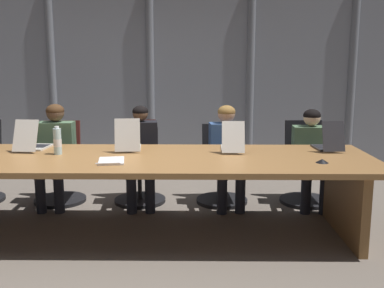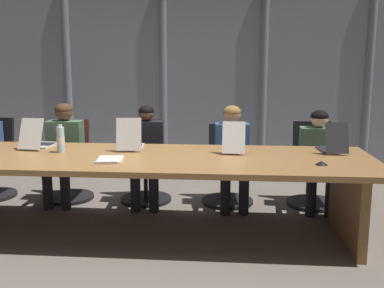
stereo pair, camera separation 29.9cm
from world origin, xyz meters
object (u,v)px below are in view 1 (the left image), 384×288
Objects in this scene: person_center at (141,151)px; spiral_notepad at (111,161)px; laptop_right_end at (328,144)px; office_chair_left_mid at (60,172)px; laptop_left_mid at (33,143)px; conference_mic_left_side at (322,161)px; laptop_center at (128,144)px; person_right_mid at (227,150)px; water_bottle_primary at (57,141)px; laptop_right_mid at (232,145)px; office_chair_right_mid at (222,174)px; office_chair_right_end at (305,173)px; person_right_end at (312,152)px; office_chair_center at (139,172)px; person_left_mid at (55,149)px.

person_center reaches higher than spiral_notepad.
laptop_right_end reaches higher than office_chair_left_mid.
conference_mic_left_side is at bearing -97.25° from laptop_left_mid.
laptop_center reaches higher than spiral_notepad.
person_right_mid is 4.23× the size of water_bottle_primary.
laptop_right_end is (0.96, 0.04, -0.00)m from laptop_right_mid.
laptop_right_mid reaches higher than office_chair_left_mid.
office_chair_right_mid is 2.70× the size of spiral_notepad.
office_chair_left_mid reaches higher than conference_mic_left_side.
person_right_end is (0.02, -0.16, 0.28)m from office_chair_right_end.
person_center is (0.04, -0.16, 0.29)m from office_chair_center.
spiral_notepad is at bearing -49.90° from person_right_mid.
laptop_left_mid is 2.08m from person_right_mid.
person_left_mid is at bearing -95.74° from person_center.
laptop_right_end is at bearing 68.73° from person_center.
laptop_center is 1.87m from conference_mic_left_side.
conference_mic_left_side is at bearing 64.86° from person_left_mid.
conference_mic_left_side is at bearing 51.21° from person_center.
office_chair_right_end is at bearing -169.25° from person_right_end.
office_chair_right_mid is 3.33× the size of water_bottle_primary.
office_chair_right_end is at bearing -71.49° from laptop_left_mid.
office_chair_center is 2.84× the size of spiral_notepad.
conference_mic_left_side is at bearing -124.70° from laptop_right_mid.
spiral_notepad is at bearing -11.32° from person_center.
laptop_center is 0.47× the size of office_chair_left_mid.
water_bottle_primary is at bearing 98.83° from laptop_right_mid.
office_chair_right_mid is (-1.02, 0.71, -0.48)m from laptop_right_end.
laptop_left_mid reaches higher than office_chair_right_mid.
laptop_right_end is at bearing 51.05° from office_chair_right_mid.
office_chair_center is 1.05× the size of office_chair_right_mid.
water_bottle_primary is (-1.62, -0.96, 0.55)m from office_chair_right_mid.
person_right_end is at bearing 79.87° from conference_mic_left_side.
laptop_right_end is at bearing 6.97° from spiral_notepad.
office_chair_left_mid is at bearing 115.45° from spiral_notepad.
office_chair_center is at bearing 97.14° from person_left_mid.
office_chair_right_mid is (1.91, -0.00, -0.01)m from office_chair_left_mid.
laptop_left_mid is at bearing -5.17° from office_chair_left_mid.
office_chair_right_end is at bearing 23.78° from spiral_notepad.
office_chair_right_end is 0.86× the size of person_right_end.
laptop_right_end reaches higher than conference_mic_left_side.
laptop_left_mid is 0.53× the size of office_chair_right_mid.
person_left_mid reaches higher than laptop_right_end.
person_left_mid is 2.91m from person_right_end.
person_center is 1.08m from water_bottle_primary.
office_chair_left_mid is 1.14m from water_bottle_primary.
laptop_right_mid reaches higher than office_chair_center.
office_chair_left_mid is (-0.93, 0.73, -0.48)m from laptop_center.
laptop_left_mid reaches higher than water_bottle_primary.
person_right_mid is at bearing 71.61° from office_chair_center.
office_chair_right_end is at bearing 86.97° from office_chair_left_mid.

